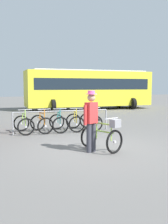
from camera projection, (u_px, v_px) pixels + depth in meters
ground_plane at (93, 148)px, 7.69m from camera, size 80.00×80.00×0.00m
bike_rack_rail at (62, 115)px, 10.37m from camera, size 3.90×0.26×0.88m
racked_bike_lime at (24, 124)px, 10.09m from camera, size 0.70×1.11×0.97m
racked_bike_orange at (41, 123)px, 10.31m from camera, size 0.77×1.18×0.98m
racked_bike_teal at (59, 122)px, 10.53m from camera, size 0.79×1.16×0.97m
racked_bike_yellow at (75, 122)px, 10.75m from camera, size 0.86×1.19×0.97m
racked_bike_blue at (91, 121)px, 10.97m from camera, size 0.69×1.11×0.97m
featured_bicycle at (103, 135)px, 7.36m from camera, size 1.00×1.26×0.97m
person_with_featured_bike at (91, 119)px, 7.18m from camera, size 0.49×0.32×1.72m
bus_distant at (89, 87)px, 20.58m from camera, size 10.06×3.58×3.08m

